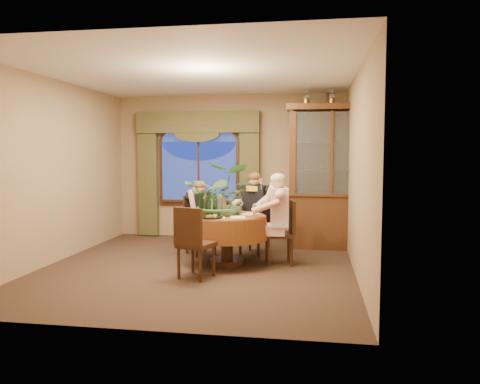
% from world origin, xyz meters
% --- Properties ---
extents(floor, '(5.00, 5.00, 0.00)m').
position_xyz_m(floor, '(0.00, 0.00, 0.00)').
color(floor, black).
rests_on(floor, ground).
extents(wall_back, '(4.50, 0.00, 4.50)m').
position_xyz_m(wall_back, '(0.00, 2.50, 1.40)').
color(wall_back, '#8B6D4C').
rests_on(wall_back, ground).
extents(wall_right, '(0.00, 5.00, 5.00)m').
position_xyz_m(wall_right, '(2.25, 0.00, 1.40)').
color(wall_right, '#8B6D4C').
rests_on(wall_right, ground).
extents(ceiling, '(5.00, 5.00, 0.00)m').
position_xyz_m(ceiling, '(0.00, 0.00, 2.80)').
color(ceiling, white).
rests_on(ceiling, wall_back).
extents(window, '(1.62, 0.10, 1.32)m').
position_xyz_m(window, '(-0.60, 2.43, 1.30)').
color(window, navy).
rests_on(window, wall_back).
extents(arched_transom, '(1.60, 0.06, 0.44)m').
position_xyz_m(arched_transom, '(-0.60, 2.43, 2.08)').
color(arched_transom, navy).
rests_on(arched_transom, wall_back).
extents(drapery_left, '(0.38, 0.14, 2.32)m').
position_xyz_m(drapery_left, '(-1.63, 2.38, 1.18)').
color(drapery_left, '#403E21').
rests_on(drapery_left, floor).
extents(drapery_right, '(0.38, 0.14, 2.32)m').
position_xyz_m(drapery_right, '(0.43, 2.38, 1.18)').
color(drapery_right, '#403E21').
rests_on(drapery_right, floor).
extents(swag_valance, '(2.45, 0.16, 0.42)m').
position_xyz_m(swag_valance, '(-0.60, 2.35, 2.28)').
color(swag_valance, '#403E21').
rests_on(swag_valance, wall_back).
extents(dining_table, '(1.46, 1.46, 0.75)m').
position_xyz_m(dining_table, '(0.38, 0.23, 0.38)').
color(dining_table, maroon).
rests_on(dining_table, floor).
extents(china_cabinet, '(1.55, 0.61, 2.52)m').
position_xyz_m(china_cabinet, '(1.96, 1.75, 1.26)').
color(china_cabinet, '#3C1F10').
rests_on(china_cabinet, floor).
extents(oil_lamp_left, '(0.11, 0.11, 0.34)m').
position_xyz_m(oil_lamp_left, '(1.52, 1.75, 2.69)').
color(oil_lamp_left, '#A5722D').
rests_on(oil_lamp_left, china_cabinet).
extents(oil_lamp_center, '(0.11, 0.11, 0.34)m').
position_xyz_m(oil_lamp_center, '(1.96, 1.75, 2.69)').
color(oil_lamp_center, '#A5722D').
rests_on(oil_lamp_center, china_cabinet).
extents(oil_lamp_right, '(0.11, 0.11, 0.34)m').
position_xyz_m(oil_lamp_right, '(2.40, 1.75, 2.69)').
color(oil_lamp_right, '#A5722D').
rests_on(oil_lamp_right, china_cabinet).
extents(chair_right, '(0.49, 0.49, 0.96)m').
position_xyz_m(chair_right, '(1.16, 0.37, 0.48)').
color(chair_right, black).
rests_on(chair_right, floor).
extents(chair_back_right, '(0.54, 0.54, 0.96)m').
position_xyz_m(chair_back_right, '(0.69, 1.06, 0.48)').
color(chair_back_right, black).
rests_on(chair_back_right, floor).
extents(chair_back, '(0.59, 0.59, 0.96)m').
position_xyz_m(chair_back, '(-0.17, 0.85, 0.48)').
color(chair_back, black).
rests_on(chair_back, floor).
extents(chair_front_left, '(0.53, 0.53, 0.96)m').
position_xyz_m(chair_front_left, '(0.12, -0.58, 0.48)').
color(chair_front_left, black).
rests_on(chair_front_left, floor).
extents(person_pink, '(0.51, 0.55, 1.38)m').
position_xyz_m(person_pink, '(1.16, 0.33, 0.69)').
color(person_pink, beige).
rests_on(person_pink, floor).
extents(person_back, '(0.60, 0.60, 1.23)m').
position_xyz_m(person_back, '(-0.19, 0.84, 0.62)').
color(person_back, black).
rests_on(person_back, floor).
extents(person_scarf, '(0.63, 0.60, 1.37)m').
position_xyz_m(person_scarf, '(0.72, 1.01, 0.68)').
color(person_scarf, black).
rests_on(person_scarf, floor).
extents(stoneware_vase, '(0.16, 0.16, 0.29)m').
position_xyz_m(stoneware_vase, '(0.28, 0.37, 0.90)').
color(stoneware_vase, '#8B7A58').
rests_on(stoneware_vase, dining_table).
extents(centerpiece_plant, '(1.05, 1.17, 0.91)m').
position_xyz_m(centerpiece_plant, '(0.29, 0.32, 1.41)').
color(centerpiece_plant, '#385B32').
rests_on(centerpiece_plant, dining_table).
extents(olive_bowl, '(0.16, 0.16, 0.05)m').
position_xyz_m(olive_bowl, '(0.44, 0.17, 0.77)').
color(olive_bowl, '#526033').
rests_on(olive_bowl, dining_table).
extents(cheese_platter, '(0.32, 0.32, 0.02)m').
position_xyz_m(cheese_platter, '(0.24, -0.14, 0.76)').
color(cheese_platter, black).
rests_on(cheese_platter, dining_table).
extents(wine_bottle_0, '(0.07, 0.07, 0.33)m').
position_xyz_m(wine_bottle_0, '(0.09, 0.42, 0.92)').
color(wine_bottle_0, black).
rests_on(wine_bottle_0, dining_table).
extents(wine_bottle_1, '(0.07, 0.07, 0.33)m').
position_xyz_m(wine_bottle_1, '(0.04, 0.31, 0.92)').
color(wine_bottle_1, tan).
rests_on(wine_bottle_1, dining_table).
extents(wine_bottle_2, '(0.07, 0.07, 0.33)m').
position_xyz_m(wine_bottle_2, '(0.15, 0.27, 0.92)').
color(wine_bottle_2, tan).
rests_on(wine_bottle_2, dining_table).
extents(wine_bottle_3, '(0.07, 0.07, 0.33)m').
position_xyz_m(wine_bottle_3, '(0.22, 0.16, 0.92)').
color(wine_bottle_3, black).
rests_on(wine_bottle_3, dining_table).
extents(wine_bottle_4, '(0.07, 0.07, 0.33)m').
position_xyz_m(wine_bottle_4, '(0.00, 0.19, 0.92)').
color(wine_bottle_4, black).
rests_on(wine_bottle_4, dining_table).
extents(wine_bottle_5, '(0.07, 0.07, 0.33)m').
position_xyz_m(wine_bottle_5, '(0.11, 0.22, 0.92)').
color(wine_bottle_5, black).
rests_on(wine_bottle_5, dining_table).
extents(tasting_paper_0, '(0.28, 0.34, 0.00)m').
position_xyz_m(tasting_paper_0, '(0.58, 0.02, 0.75)').
color(tasting_paper_0, white).
rests_on(tasting_paper_0, dining_table).
extents(tasting_paper_1, '(0.32, 0.36, 0.00)m').
position_xyz_m(tasting_paper_1, '(0.70, 0.39, 0.75)').
color(tasting_paper_1, white).
rests_on(tasting_paper_1, dining_table).
extents(tasting_paper_2, '(0.28, 0.34, 0.00)m').
position_xyz_m(tasting_paper_2, '(0.29, -0.04, 0.75)').
color(tasting_paper_2, white).
rests_on(tasting_paper_2, dining_table).
extents(wine_glass_person_pink, '(0.07, 0.07, 0.18)m').
position_xyz_m(wine_glass_person_pink, '(0.79, 0.28, 0.84)').
color(wine_glass_person_pink, silver).
rests_on(wine_glass_person_pink, dining_table).
extents(wine_glass_person_back, '(0.07, 0.07, 0.18)m').
position_xyz_m(wine_glass_person_back, '(0.10, 0.53, 0.84)').
color(wine_glass_person_back, silver).
rests_on(wine_glass_person_back, dining_table).
extents(wine_glass_person_scarf, '(0.07, 0.07, 0.18)m').
position_xyz_m(wine_glass_person_scarf, '(0.55, 0.61, 0.84)').
color(wine_glass_person_scarf, silver).
rests_on(wine_glass_person_scarf, dining_table).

